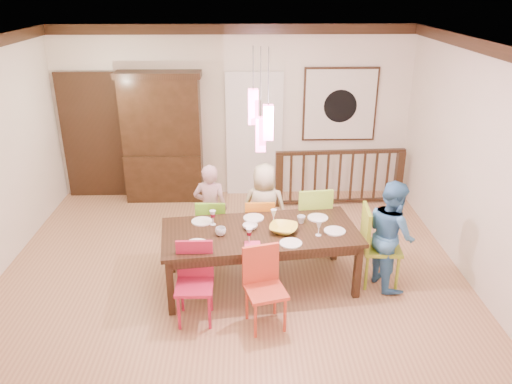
{
  "coord_description": "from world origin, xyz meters",
  "views": [
    {
      "loc": [
        0.17,
        -5.82,
        3.52
      ],
      "look_at": [
        0.32,
        -0.04,
        1.07
      ],
      "focal_mm": 35.0,
      "sensor_mm": 36.0,
      "label": 1
    }
  ],
  "objects_px": {
    "chair_end_right": "(382,241)",
    "person_far_left": "(211,209)",
    "china_hutch": "(163,137)",
    "person_end_right": "(391,234)",
    "chair_far_left": "(212,223)",
    "person_far_mid": "(264,209)",
    "balustrade": "(339,176)",
    "dining_table": "(260,236)"
  },
  "relations": [
    {
      "from": "chair_end_right",
      "to": "person_far_left",
      "type": "distance_m",
      "value": 2.32
    },
    {
      "from": "china_hutch",
      "to": "person_far_left",
      "type": "bearing_deg",
      "value": -64.47
    },
    {
      "from": "chair_end_right",
      "to": "china_hutch",
      "type": "height_order",
      "value": "china_hutch"
    },
    {
      "from": "person_end_right",
      "to": "chair_far_left",
      "type": "bearing_deg",
      "value": 58.77
    },
    {
      "from": "china_hutch",
      "to": "person_end_right",
      "type": "height_order",
      "value": "china_hutch"
    },
    {
      "from": "person_far_mid",
      "to": "person_end_right",
      "type": "xyz_separation_m",
      "value": [
        1.5,
        -0.88,
        0.05
      ]
    },
    {
      "from": "balustrade",
      "to": "person_far_left",
      "type": "xyz_separation_m",
      "value": [
        -2.07,
        -1.55,
        0.14
      ]
    },
    {
      "from": "chair_end_right",
      "to": "person_far_mid",
      "type": "height_order",
      "value": "person_far_mid"
    },
    {
      "from": "balustrade",
      "to": "chair_far_left",
      "type": "bearing_deg",
      "value": -143.27
    },
    {
      "from": "chair_far_left",
      "to": "person_far_mid",
      "type": "height_order",
      "value": "person_far_mid"
    },
    {
      "from": "person_end_right",
      "to": "balustrade",
      "type": "bearing_deg",
      "value": -8.7
    },
    {
      "from": "china_hutch",
      "to": "balustrade",
      "type": "xyz_separation_m",
      "value": [
        2.97,
        -0.35,
        -0.6
      ]
    },
    {
      "from": "balustrade",
      "to": "chair_end_right",
      "type": "bearing_deg",
      "value": -91.23
    },
    {
      "from": "chair_end_right",
      "to": "person_far_left",
      "type": "height_order",
      "value": "person_far_left"
    },
    {
      "from": "chair_end_right",
      "to": "chair_far_left",
      "type": "bearing_deg",
      "value": 75.34
    },
    {
      "from": "person_far_left",
      "to": "person_end_right",
      "type": "relative_size",
      "value": 0.93
    },
    {
      "from": "person_far_mid",
      "to": "person_end_right",
      "type": "height_order",
      "value": "person_end_right"
    },
    {
      "from": "balustrade",
      "to": "person_end_right",
      "type": "relative_size",
      "value": 1.58
    },
    {
      "from": "chair_end_right",
      "to": "dining_table",
      "type": "bearing_deg",
      "value": 94.27
    },
    {
      "from": "balustrade",
      "to": "person_end_right",
      "type": "distance_m",
      "value": 2.45
    },
    {
      "from": "balustrade",
      "to": "person_end_right",
      "type": "height_order",
      "value": "person_end_right"
    },
    {
      "from": "chair_far_left",
      "to": "chair_end_right",
      "type": "xyz_separation_m",
      "value": [
        2.12,
        -0.72,
        0.09
      ]
    },
    {
      "from": "dining_table",
      "to": "person_far_mid",
      "type": "distance_m",
      "value": 0.87
    },
    {
      "from": "chair_end_right",
      "to": "person_end_right",
      "type": "xyz_separation_m",
      "value": [
        0.1,
        -0.02,
        0.11
      ]
    },
    {
      "from": "chair_far_left",
      "to": "person_end_right",
      "type": "height_order",
      "value": "person_end_right"
    },
    {
      "from": "chair_far_left",
      "to": "person_end_right",
      "type": "relative_size",
      "value": 0.63
    },
    {
      "from": "chair_end_right",
      "to": "person_end_right",
      "type": "relative_size",
      "value": 0.74
    },
    {
      "from": "person_end_right",
      "to": "person_far_mid",
      "type": "bearing_deg",
      "value": 46.82
    },
    {
      "from": "balustrade",
      "to": "china_hutch",
      "type": "bearing_deg",
      "value": 170.24
    },
    {
      "from": "chair_far_left",
      "to": "balustrade",
      "type": "relative_size",
      "value": 0.4
    },
    {
      "from": "dining_table",
      "to": "person_far_mid",
      "type": "height_order",
      "value": "person_far_mid"
    },
    {
      "from": "chair_end_right",
      "to": "person_end_right",
      "type": "bearing_deg",
      "value": -98.74
    },
    {
      "from": "dining_table",
      "to": "person_end_right",
      "type": "relative_size",
      "value": 1.79
    },
    {
      "from": "china_hutch",
      "to": "person_far_left",
      "type": "height_order",
      "value": "china_hutch"
    },
    {
      "from": "china_hutch",
      "to": "person_end_right",
      "type": "bearing_deg",
      "value": -41.54
    },
    {
      "from": "person_far_left",
      "to": "china_hutch",
      "type": "bearing_deg",
      "value": -57.19
    },
    {
      "from": "dining_table",
      "to": "chair_end_right",
      "type": "xyz_separation_m",
      "value": [
        1.49,
        0.01,
        -0.09
      ]
    },
    {
      "from": "china_hutch",
      "to": "person_end_right",
      "type": "distance_m",
      "value": 4.22
    },
    {
      "from": "balustrade",
      "to": "dining_table",
      "type": "bearing_deg",
      "value": -123.33
    },
    {
      "from": "balustrade",
      "to": "person_end_right",
      "type": "xyz_separation_m",
      "value": [
        0.18,
        -2.44,
        0.19
      ]
    },
    {
      "from": "china_hutch",
      "to": "person_end_right",
      "type": "relative_size",
      "value": 1.59
    },
    {
      "from": "dining_table",
      "to": "chair_end_right",
      "type": "height_order",
      "value": "chair_end_right"
    }
  ]
}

